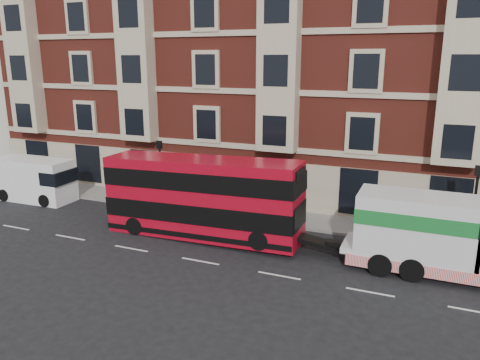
% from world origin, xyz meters
% --- Properties ---
extents(ground, '(120.00, 120.00, 0.00)m').
position_xyz_m(ground, '(0.00, 0.00, 0.00)').
color(ground, black).
rests_on(ground, ground).
extents(sidewalk, '(90.00, 3.00, 0.15)m').
position_xyz_m(sidewalk, '(0.00, 7.50, 0.07)').
color(sidewalk, slate).
rests_on(sidewalk, ground).
extents(victorian_terrace, '(45.00, 12.00, 20.40)m').
position_xyz_m(victorian_terrace, '(0.50, 15.00, 10.07)').
color(victorian_terrace, maroon).
rests_on(victorian_terrace, ground).
extents(lamp_post_west, '(0.35, 0.15, 4.35)m').
position_xyz_m(lamp_post_west, '(-6.00, 6.20, 2.68)').
color(lamp_post_west, black).
rests_on(lamp_post_west, sidewalk).
extents(lamp_post_east, '(0.35, 0.15, 4.35)m').
position_xyz_m(lamp_post_east, '(12.00, 6.20, 2.68)').
color(lamp_post_east, black).
rests_on(lamp_post_east, sidewalk).
extents(double_decker_bus, '(10.84, 2.49, 4.39)m').
position_xyz_m(double_decker_bus, '(-1.33, 2.87, 2.32)').
color(double_decker_bus, '#AB091C').
rests_on(double_decker_bus, ground).
extents(tow_truck, '(8.68, 2.56, 3.62)m').
position_xyz_m(tow_truck, '(10.73, 2.87, 1.92)').
color(tow_truck, silver).
rests_on(tow_truck, ground).
extents(box_van, '(5.58, 2.48, 2.87)m').
position_xyz_m(box_van, '(-15.20, 4.67, 1.41)').
color(box_van, white).
rests_on(box_van, ground).
extents(pedestrian, '(0.71, 0.50, 1.87)m').
position_xyz_m(pedestrian, '(-10.14, 7.11, 1.08)').
color(pedestrian, '#1A2834').
rests_on(pedestrian, sidewalk).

